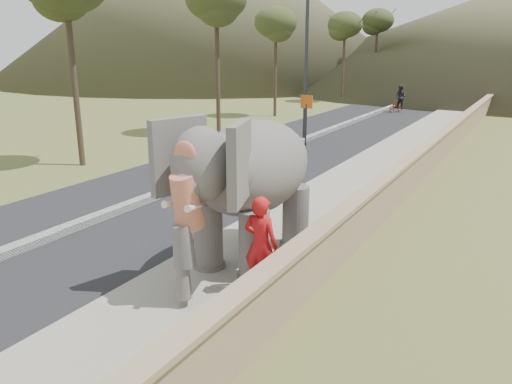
% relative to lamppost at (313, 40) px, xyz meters
% --- Properties ---
extents(ground, '(160.00, 160.00, 0.00)m').
position_rel_lamppost_xyz_m(ground, '(4.69, -15.38, -4.87)').
color(ground, olive).
rests_on(ground, ground).
extents(road, '(7.00, 120.00, 0.03)m').
position_rel_lamppost_xyz_m(road, '(-0.31, -5.38, -4.86)').
color(road, black).
rests_on(road, ground).
extents(median, '(0.35, 120.00, 0.22)m').
position_rel_lamppost_xyz_m(median, '(-0.31, -5.38, -4.76)').
color(median, black).
rests_on(median, ground).
extents(walkway, '(3.00, 120.00, 0.15)m').
position_rel_lamppost_xyz_m(walkway, '(4.69, -5.38, -4.80)').
color(walkway, '#9E9687').
rests_on(walkway, ground).
extents(parapet, '(0.30, 120.00, 1.10)m').
position_rel_lamppost_xyz_m(parapet, '(6.34, -5.38, -4.32)').
color(parapet, tan).
rests_on(parapet, ground).
extents(lamppost, '(1.76, 0.36, 8.00)m').
position_rel_lamppost_xyz_m(lamppost, '(0.00, 0.00, 0.00)').
color(lamppost, '#2D2C31').
rests_on(lamppost, ground).
extents(signboard, '(0.60, 0.08, 2.40)m').
position_rel_lamppost_xyz_m(signboard, '(0.19, -0.93, -3.23)').
color(signboard, '#2D2D33').
rests_on(signboard, ground).
extents(elephant_and_man, '(2.41, 4.37, 3.15)m').
position_rel_lamppost_xyz_m(elephant_and_man, '(4.71, -13.68, -3.16)').
color(elephant_and_man, slate).
rests_on(elephant_and_man, ground).
extents(motorcyclist, '(1.24, 1.65, 1.95)m').
position_rel_lamppost_xyz_m(motorcyclist, '(0.77, 13.90, -4.08)').
color(motorcyclist, maroon).
rests_on(motorcyclist, ground).
extents(trees, '(47.27, 42.90, 8.56)m').
position_rel_lamppost_xyz_m(trees, '(5.91, 13.55, -0.97)').
color(trees, '#473828').
rests_on(trees, ground).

